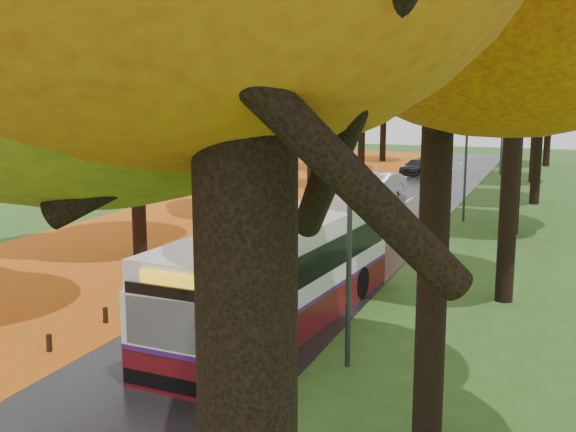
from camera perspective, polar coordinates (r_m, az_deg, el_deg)
The scene contains 14 objects.
road at distance 36.09m, azimuth 5.99°, elevation -1.29°, with size 6.50×90.00×0.04m, color black.
centre_line at distance 36.09m, azimuth 5.99°, elevation -1.25°, with size 0.12×90.00×0.01m, color silver.
leaf_verge at distance 39.36m, azimuth -6.76°, elevation -0.36°, with size 12.00×90.00×0.02m, color maroon.
leaf_drift at distance 36.98m, azimuth 1.42°, elevation -0.92°, with size 0.90×90.00×0.01m, color orange.
trees_left at distance 39.82m, azimuth -3.25°, elevation 13.58°, with size 9.20×74.00×13.88m.
trees_right at distance 36.22m, azimuth 18.49°, elevation 13.67°, with size 9.30×74.20×13.96m.
bollard_row at distance 20.15m, azimuth -20.72°, elevation -10.58°, with size 0.11×23.51×0.52m.
streetlamp_near at distance 18.11m, azimuth 4.16°, elevation 2.35°, with size 2.45×0.18×8.00m.
streetlamp_mid at distance 39.59m, azimuth 13.59°, elevation 6.35°, with size 2.45×0.18×8.00m.
streetlamp_far at distance 61.44m, azimuth 16.38°, elevation 7.50°, with size 2.45×0.18×8.00m.
bus at distance 21.87m, azimuth -0.54°, elevation -4.36°, with size 3.64×12.08×3.13m.
car_white at distance 45.27m, azimuth 6.17°, elevation 1.90°, with size 1.52×3.77×1.28m, color silver.
car_silver at distance 48.12m, azimuth 7.35°, elevation 2.50°, with size 1.59×4.57×1.50m, color #9B9DA3.
car_dark at distance 60.73m, azimuth 10.11°, elevation 3.86°, with size 1.66×4.07×1.18m, color black.
Camera 1 is at (9.17, -9.16, 7.18)m, focal length 45.00 mm.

